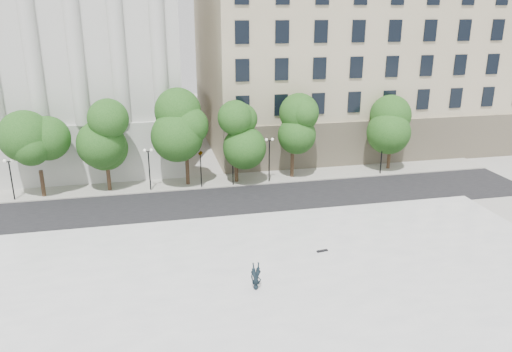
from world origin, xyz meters
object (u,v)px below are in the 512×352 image
object	(u,v)px
traffic_light_west	(200,151)
traffic_light_east	(233,150)
person_lying	(256,285)
skateboard	(322,251)

from	to	relation	value
traffic_light_west	traffic_light_east	distance (m)	3.09
traffic_light_west	person_lying	world-z (taller)	traffic_light_west
traffic_light_west	person_lying	bearing A→B (deg)	-86.86
person_lying	skateboard	bearing A→B (deg)	37.43
traffic_light_east	skateboard	bearing A→B (deg)	-77.50
traffic_light_east	traffic_light_west	bearing A→B (deg)	-180.00
traffic_light_west	skateboard	distance (m)	17.52
person_lying	skateboard	world-z (taller)	person_lying
skateboard	person_lying	bearing A→B (deg)	-154.78
traffic_light_west	traffic_light_east	xyz separation A→B (m)	(3.09, 0.00, -0.11)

